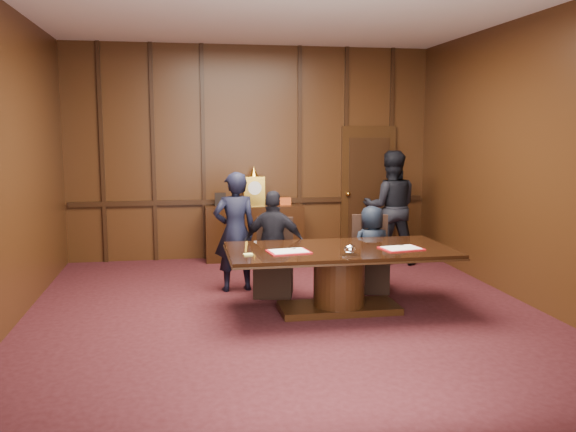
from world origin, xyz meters
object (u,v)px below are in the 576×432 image
Objects in this scene: signatory_left at (274,244)px; witness_right at (391,207)px; conference_table at (339,269)px; signatory_right at (372,249)px; witness_left at (235,232)px; sideboard at (254,230)px.

witness_right reaches higher than signatory_left.
conference_table is 1.03m from signatory_right.
signatory_right is at bearing -162.70° from signatory_left.
sideboard is at bearing -111.29° from witness_left.
sideboard is 3.15m from conference_table.
signatory_left is 2.70m from witness_right.
witness_right reaches higher than signatory_right.
signatory_left is at bearing -6.52° from signatory_right.
signatory_left is at bearing 49.57° from witness_right.
signatory_left is 0.86× the size of witness_left.
witness_left is at bearing -18.37° from signatory_right.
witness_right reaches higher than conference_table.
sideboard is at bearing -67.20° from signatory_right.
signatory_right is 1.87m from witness_right.
conference_table is 1.05m from signatory_left.
signatory_left is 1.30m from signatory_right.
signatory_left is 1.19× the size of signatory_right.
signatory_left is at bearing -90.42° from sideboard.
conference_table is at bearing 126.43° from witness_left.
sideboard is 2.29m from signatory_left.
conference_table is 1.65× the size of witness_left.
witness_left is 0.88× the size of witness_right.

